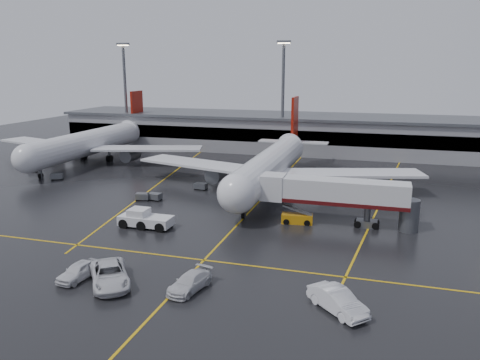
% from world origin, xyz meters
% --- Properties ---
extents(ground, '(220.00, 220.00, 0.00)m').
position_xyz_m(ground, '(0.00, 0.00, 0.00)').
color(ground, black).
rests_on(ground, ground).
extents(apron_line_centre, '(0.25, 90.00, 0.02)m').
position_xyz_m(apron_line_centre, '(0.00, 0.00, 0.01)').
color(apron_line_centre, gold).
rests_on(apron_line_centre, ground).
extents(apron_line_stop, '(60.00, 0.25, 0.02)m').
position_xyz_m(apron_line_stop, '(0.00, -22.00, 0.01)').
color(apron_line_stop, gold).
rests_on(apron_line_stop, ground).
extents(apron_line_left, '(9.99, 69.35, 0.02)m').
position_xyz_m(apron_line_left, '(-20.00, 10.00, 0.01)').
color(apron_line_left, gold).
rests_on(apron_line_left, ground).
extents(apron_line_right, '(7.57, 69.64, 0.02)m').
position_xyz_m(apron_line_right, '(18.00, 10.00, 0.01)').
color(apron_line_right, gold).
rests_on(apron_line_right, ground).
extents(terminal, '(122.00, 19.00, 8.60)m').
position_xyz_m(terminal, '(0.00, 47.93, 4.32)').
color(terminal, gray).
rests_on(terminal, ground).
extents(light_mast_left, '(3.00, 1.20, 25.45)m').
position_xyz_m(light_mast_left, '(-45.00, 42.00, 14.47)').
color(light_mast_left, '#595B60').
rests_on(light_mast_left, ground).
extents(light_mast_mid, '(3.00, 1.20, 25.45)m').
position_xyz_m(light_mast_mid, '(-5.00, 42.00, 14.47)').
color(light_mast_mid, '#595B60').
rests_on(light_mast_mid, ground).
extents(main_airliner, '(48.80, 45.60, 14.10)m').
position_xyz_m(main_airliner, '(0.00, 9.70, 4.21)').
color(main_airliner, silver).
rests_on(main_airliner, ground).
extents(second_airliner, '(48.80, 45.60, 14.10)m').
position_xyz_m(second_airliner, '(-42.00, 21.70, 4.21)').
color(second_airliner, silver).
rests_on(second_airliner, ground).
extents(jet_bridge, '(19.90, 3.40, 6.05)m').
position_xyz_m(jet_bridge, '(11.87, -6.00, 3.93)').
color(jet_bridge, silver).
rests_on(jet_bridge, ground).
extents(pushback_tractor, '(6.82, 2.97, 2.43)m').
position_xyz_m(pushback_tractor, '(-11.05, -14.03, 0.97)').
color(pushback_tractor, silver).
rests_on(pushback_tractor, ground).
extents(belt_loader, '(4.15, 2.24, 2.53)m').
position_xyz_m(belt_loader, '(7.26, -7.01, 0.62)').
color(belt_loader, '#C47F0D').
rests_on(belt_loader, ground).
extents(service_van_a, '(6.80, 7.58, 1.95)m').
position_xyz_m(service_van_a, '(-6.36, -29.92, 0.98)').
color(service_van_a, silver).
rests_on(service_van_a, ground).
extents(service_van_b, '(3.25, 5.65, 1.54)m').
position_xyz_m(service_van_b, '(1.24, -28.83, 0.77)').
color(service_van_b, silver).
rests_on(service_van_b, ground).
extents(service_van_c, '(5.63, 5.53, 1.93)m').
position_xyz_m(service_van_c, '(14.49, -28.93, 0.96)').
color(service_van_c, silver).
rests_on(service_van_c, ground).
extents(service_van_d, '(2.56, 5.04, 1.64)m').
position_xyz_m(service_van_d, '(-9.89, -29.69, 0.82)').
color(service_van_d, silver).
rests_on(service_van_d, ground).
extents(baggage_cart_a, '(2.13, 1.51, 1.12)m').
position_xyz_m(baggage_cart_a, '(-15.44, -2.41, 0.63)').
color(baggage_cart_a, '#595B60').
rests_on(baggage_cart_a, ground).
extents(baggage_cart_b, '(2.25, 1.73, 1.12)m').
position_xyz_m(baggage_cart_b, '(-17.21, -2.92, 0.63)').
color(baggage_cart_b, '#595B60').
rests_on(baggage_cart_b, ground).
extents(baggage_cart_c, '(2.07, 1.41, 1.12)m').
position_xyz_m(baggage_cart_c, '(-11.04, 5.62, 0.63)').
color(baggage_cart_c, '#595B60').
rests_on(baggage_cart_c, ground).
extents(baggage_cart_d, '(2.04, 1.36, 1.12)m').
position_xyz_m(baggage_cart_d, '(-46.95, 9.36, 0.63)').
color(baggage_cart_d, '#595B60').
rests_on(baggage_cart_d, ground).
extents(baggage_cart_e, '(2.38, 2.11, 1.12)m').
position_xyz_m(baggage_cart_e, '(-38.51, 4.99, 0.63)').
color(baggage_cart_e, '#595B60').
rests_on(baggage_cart_e, ground).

